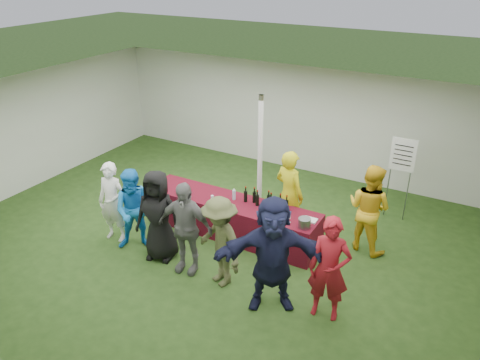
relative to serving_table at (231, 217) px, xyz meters
The scene contains 18 objects.
ground 0.61m from the serving_table, 127.59° to the right, with size 60.00×60.00×0.00m, color #284719.
tent 1.29m from the serving_table, 75.97° to the left, with size 10.00×10.00×10.00m.
serving_table is the anchor object (origin of this frame).
wine_bottles 0.86m from the serving_table, 12.10° to the left, with size 0.91×0.16×0.32m.
wine_glasses 0.68m from the serving_table, 149.30° to the right, with size 2.81×0.13×0.16m.
water_bottle 0.49m from the serving_table, 75.97° to the left, with size 0.07×0.07×0.23m.
bar_towel 1.67m from the serving_table, ahead, with size 0.25×0.18×0.03m, color white.
dump_bucket 1.71m from the serving_table, ahead, with size 0.22×0.22×0.18m, color slate.
wine_list_sign 3.65m from the serving_table, 39.97° to the left, with size 0.50×0.03×1.80m.
staff_pourer 1.24m from the serving_table, 28.40° to the left, with size 0.66×0.43×1.81m, color gold.
staff_back 2.66m from the serving_table, 18.12° to the left, with size 0.84×0.66×1.73m, color gold.
customer_0 2.33m from the serving_table, 146.59° to the right, with size 0.59×0.39×1.61m, color white.
customer_1 1.89m from the serving_table, 135.78° to the right, with size 0.79×0.61×1.62m, color #1B81DB.
customer_2 1.59m from the serving_table, 119.47° to the right, with size 0.85×0.55×1.74m, color black.
customer_3 1.49m from the serving_table, 93.86° to the right, with size 1.01×0.42×1.72m, color slate.
customer_4 1.62m from the serving_table, 66.39° to the right, with size 1.05×0.60×1.63m, color #4C502C.
customer_5 2.30m from the serving_table, 42.99° to the right, with size 1.79×0.57×1.94m, color #181B3A.
customer_6 2.84m from the serving_table, 28.00° to the right, with size 0.63×0.41×1.72m, color maroon.
Camera 1 is at (4.40, -6.55, 5.10)m, focal length 35.00 mm.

